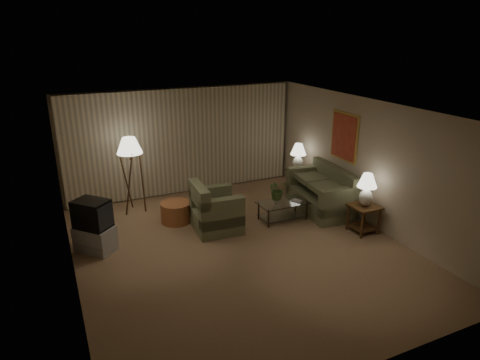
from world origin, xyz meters
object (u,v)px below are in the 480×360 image
crt_tv (92,214)px  vase (277,200)px  tv_cabinet (95,239)px  ottoman (176,212)px  side_table_far (297,177)px  coffee_table (283,208)px  sofa (320,194)px  floor_lamp (132,174)px  side_table_near (364,214)px  table_lamp_far (298,155)px  armchair (216,211)px  table_lamp_near (367,187)px

crt_tv → vase: bearing=43.7°
tv_cabinet → ottoman: size_ratio=1.25×
side_table_far → vase: bearing=-135.3°
coffee_table → ottoman: 2.37m
sofa → floor_lamp: bearing=-107.5°
side_table_near → tv_cabinet: size_ratio=0.72×
table_lamp_far → vase: size_ratio=4.70×
side_table_far → ottoman: 3.44m
table_lamp_far → coffee_table: (-1.21, -1.35, -0.74)m
tv_cabinet → vase: size_ratio=5.65×
armchair → side_table_far: armchair is taller
sofa → table_lamp_near: bearing=12.6°
table_lamp_near → crt_tv: table_lamp_near is taller
side_table_near → table_lamp_far: (-0.00, 2.60, 0.60)m
table_lamp_near → floor_lamp: floor_lamp is taller
coffee_table → tv_cabinet: bearing=176.1°
armchair → floor_lamp: bearing=43.3°
side_table_near → vase: 1.85m
floor_lamp → side_table_near: bearing=-37.0°
table_lamp_far → side_table_near: bearing=-90.0°
side_table_far → coffee_table: side_table_far is taller
ottoman → side_table_far: bearing=7.5°
side_table_near → ottoman: side_table_near is taller
crt_tv → side_table_near: bearing=31.4°
side_table_near → table_lamp_far: size_ratio=0.86×
floor_lamp → ottoman: (0.72, -0.95, -0.71)m
crt_tv → tv_cabinet: bearing=0.0°
armchair → tv_cabinet: 2.47m
side_table_far → coffee_table: (-1.21, -1.35, -0.12)m
side_table_far → ottoman: side_table_far is taller
table_lamp_near → floor_lamp: bearing=143.0°
table_lamp_near → side_table_far: bearing=90.0°
crt_tv → vase: size_ratio=5.20×
sofa → floor_lamp: size_ratio=1.14×
vase → table_lamp_near: bearing=-42.5°
armchair → table_lamp_far: bearing=-62.7°
armchair → ottoman: size_ratio=1.66×
tv_cabinet → side_table_far: bearing=59.4°
crt_tv → floor_lamp: floor_lamp is taller
side_table_far → table_lamp_far: bearing=-135.0°
sofa → armchair: 2.59m
ottoman → tv_cabinet: bearing=-160.6°
armchair → crt_tv: bearing=91.5°
side_table_far → coffee_table: 1.82m
side_table_near → crt_tv: (-5.20, 1.52, 0.36)m
side_table_near → vase: size_ratio=4.04×
ottoman → table_lamp_near: bearing=-32.3°
side_table_far → floor_lamp: bearing=173.0°
table_lamp_far → tv_cabinet: bearing=-168.3°
side_table_near → side_table_far: 2.60m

